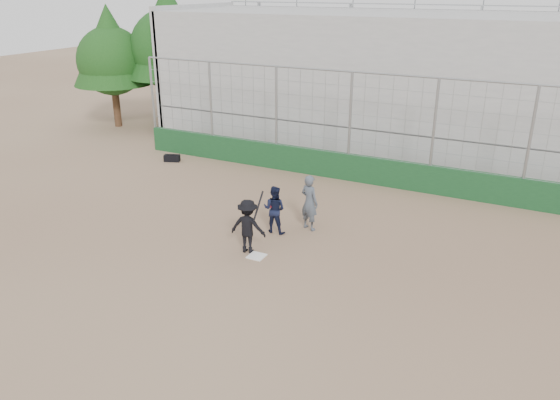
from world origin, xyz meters
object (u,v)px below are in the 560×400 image
at_px(catcher_crouched, 274,217).
at_px(batter_at_plate, 248,226).
at_px(umpire, 309,205).
at_px(equipment_bag, 172,158).

bearing_deg(catcher_crouched, batter_at_plate, -92.62).
height_order(batter_at_plate, umpire, batter_at_plate).
distance_m(umpire, equipment_bag, 8.61).
bearing_deg(umpire, equipment_bag, -4.79).
relative_size(batter_at_plate, catcher_crouched, 1.69).
distance_m(catcher_crouched, umpire, 1.10).
relative_size(batter_at_plate, umpire, 1.11).
bearing_deg(umpire, catcher_crouched, 60.25).
relative_size(batter_at_plate, equipment_bag, 2.42).
distance_m(batter_at_plate, umpire, 2.29).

